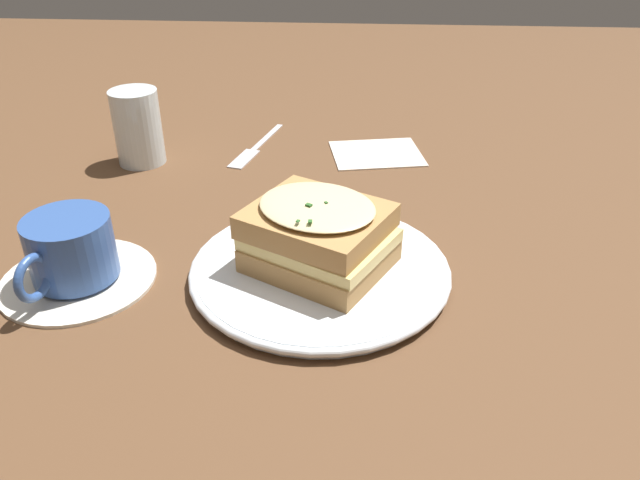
% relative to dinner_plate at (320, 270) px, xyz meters
% --- Properties ---
extents(ground_plane, '(2.40, 2.40, 0.00)m').
position_rel_dinner_plate_xyz_m(ground_plane, '(0.02, 0.01, -0.01)').
color(ground_plane, brown).
extents(dinner_plate, '(0.26, 0.26, 0.01)m').
position_rel_dinner_plate_xyz_m(dinner_plate, '(0.00, 0.00, 0.00)').
color(dinner_plate, white).
rests_on(dinner_plate, ground_plane).
extents(sandwich, '(0.17, 0.16, 0.07)m').
position_rel_dinner_plate_xyz_m(sandwich, '(0.00, -0.00, 0.04)').
color(sandwich, '#B2844C').
rests_on(sandwich, dinner_plate).
extents(teacup_with_saucer, '(0.15, 0.15, 0.07)m').
position_rel_dinner_plate_xyz_m(teacup_with_saucer, '(0.24, 0.03, 0.02)').
color(teacup_with_saucer, silver).
rests_on(teacup_with_saucer, ground_plane).
extents(water_glass, '(0.07, 0.07, 0.10)m').
position_rel_dinner_plate_xyz_m(water_glass, '(0.27, -0.27, 0.04)').
color(water_glass, silver).
rests_on(water_glass, ground_plane).
extents(fork, '(0.06, 0.17, 0.00)m').
position_rel_dinner_plate_xyz_m(fork, '(0.12, -0.32, -0.01)').
color(fork, silver).
rests_on(fork, ground_plane).
extents(napkin, '(0.14, 0.13, 0.00)m').
position_rel_dinner_plate_xyz_m(napkin, '(-0.06, -0.32, -0.01)').
color(napkin, silver).
rests_on(napkin, ground_plane).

